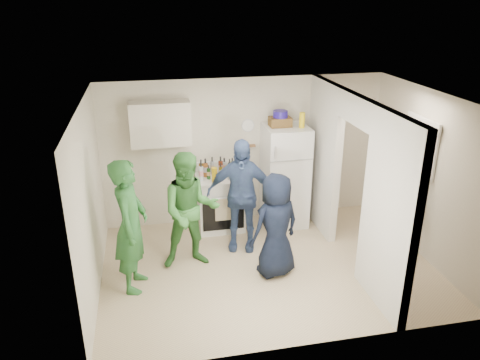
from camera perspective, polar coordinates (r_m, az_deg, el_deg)
name	(u,v)px	position (r m, az deg, el deg)	size (l,w,h in m)	color
floor	(268,266)	(7.06, 3.45, -10.45)	(4.80, 4.80, 0.00)	#CBBB8F
wall_back	(245,151)	(8.02, 0.56, 3.59)	(4.80, 4.80, 0.00)	silver
wall_front	(312,251)	(5.03, 8.76, -8.51)	(4.80, 4.80, 0.00)	silver
wall_left	(90,203)	(6.33, -17.82, -2.72)	(3.40, 3.40, 0.00)	silver
wall_right	(427,176)	(7.44, 21.85, 0.45)	(3.40, 3.40, 0.00)	silver
ceiling	(273,99)	(6.10, 3.99, 9.80)	(4.80, 4.80, 0.00)	white
partition_pier_back	(323,157)	(7.81, 10.14, 2.73)	(0.12, 1.20, 2.50)	silver
partition_pier_front	(389,216)	(5.98, 17.69, -4.17)	(0.12, 1.20, 2.50)	silver
partition_header	(358,110)	(6.56, 14.21, 8.26)	(0.12, 1.00, 0.40)	silver
stove	(220,202)	(7.93, -2.43, -2.75)	(0.79, 0.65, 0.94)	white
upper_cabinet	(160,124)	(7.52, -9.70, 6.78)	(0.95, 0.34, 0.70)	silver
fridge	(285,176)	(7.98, 5.49, 0.46)	(0.72, 0.69, 1.74)	white
wicker_basket	(280,122)	(7.70, 4.92, 7.08)	(0.35, 0.25, 0.15)	brown
blue_bowl	(280,114)	(7.67, 4.95, 8.02)	(0.24, 0.24, 0.11)	navy
yellow_cup_stack_top	(302,120)	(7.64, 7.57, 7.25)	(0.09, 0.09, 0.25)	yellow
wall_clock	(248,125)	(7.88, 0.96, 6.67)	(0.22, 0.22, 0.03)	white
spice_shelf	(245,146)	(7.95, 0.64, 4.16)	(0.35, 0.08, 0.03)	olive
nook_window	(422,146)	(7.46, 21.34, 3.85)	(0.03, 0.70, 0.80)	black
nook_window_frame	(421,146)	(7.46, 21.24, 3.85)	(0.04, 0.76, 0.86)	white
nook_valance	(423,123)	(7.35, 21.45, 6.43)	(0.04, 0.82, 0.18)	white
yellow_cup_stack_stove	(214,175)	(7.48, -3.14, 0.62)	(0.09, 0.09, 0.25)	gold
red_cup	(235,177)	(7.57, -0.61, 0.40)	(0.09, 0.09, 0.12)	red
person_green_left	(131,226)	(6.33, -13.18, -5.48)	(0.67, 0.44, 1.85)	#296837
person_green_center	(190,211)	(6.73, -6.07, -3.77)	(0.85, 0.66, 1.74)	#428B3D
person_denim	(241,195)	(7.14, 0.08, -1.87)	(1.05, 0.44, 1.79)	#3D5E85
person_navy	(276,226)	(6.54, 4.40, -5.58)	(0.74, 0.48, 1.52)	black
person_nook	(395,194)	(7.65, 18.42, -1.63)	(1.11, 0.64, 1.72)	black
bottle_a	(201,168)	(7.75, -4.77, 1.50)	(0.07, 0.07, 0.29)	brown
bottle_b	(209,172)	(7.61, -3.85, 0.98)	(0.06, 0.06, 0.24)	#174015
bottle_c	(212,166)	(7.81, -3.40, 1.77)	(0.06, 0.06, 0.30)	#A5ABB3
bottle_d	(221,170)	(7.67, -2.38, 1.18)	(0.06, 0.06, 0.25)	#615611
bottle_e	(224,165)	(7.88, -1.92, 1.81)	(0.08, 0.08, 0.26)	#A1A8B3
bottle_f	(230,167)	(7.75, -1.28, 1.58)	(0.06, 0.06, 0.29)	#133623
bottle_g	(232,165)	(7.87, -0.95, 1.81)	(0.06, 0.06, 0.26)	olive
bottle_h	(201,171)	(7.55, -4.77, 1.06)	(0.07, 0.07, 0.32)	silver
bottle_i	(221,166)	(7.78, -2.38, 1.76)	(0.07, 0.07, 0.32)	maroon
bottle_j	(238,170)	(7.65, -0.19, 1.17)	(0.06, 0.06, 0.25)	#194A2D
bottle_k	(206,168)	(7.71, -4.22, 1.52)	(0.08, 0.08, 0.31)	brown
bottle_l	(229,171)	(7.57, -1.32, 1.12)	(0.06, 0.06, 0.30)	#A4A9B4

